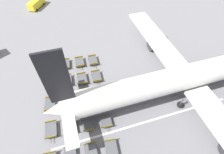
% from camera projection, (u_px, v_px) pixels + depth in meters
% --- Properties ---
extents(ground_plane, '(500.00, 500.00, 0.00)m').
position_uv_depth(ground_plane, '(154.00, 49.00, 36.50)').
color(ground_plane, gray).
extents(airplane, '(42.92, 47.51, 13.11)m').
position_uv_depth(airplane, '(195.00, 75.00, 27.63)').
color(airplane, white).
rests_on(airplane, ground_plane).
extents(service_van, '(5.52, 5.04, 2.03)m').
position_uv_depth(service_van, '(36.00, 3.00, 47.30)').
color(service_van, yellow).
rests_on(service_van, ground_plane).
extents(baggage_dolly_row_near_col_a, '(3.24, 1.95, 0.92)m').
position_uv_depth(baggage_dolly_row_near_col_a, '(51.00, 66.00, 32.53)').
color(baggage_dolly_row_near_col_a, '#515459').
rests_on(baggage_dolly_row_near_col_a, ground_plane).
extents(baggage_dolly_row_near_col_b, '(3.23, 1.92, 0.92)m').
position_uv_depth(baggage_dolly_row_near_col_b, '(51.00, 85.00, 29.67)').
color(baggage_dolly_row_near_col_b, '#515459').
rests_on(baggage_dolly_row_near_col_b, ground_plane).
extents(baggage_dolly_row_near_col_c, '(3.25, 2.12, 0.92)m').
position_uv_depth(baggage_dolly_row_near_col_c, '(50.00, 104.00, 27.11)').
color(baggage_dolly_row_near_col_c, '#515459').
rests_on(baggage_dolly_row_near_col_c, ground_plane).
extents(baggage_dolly_row_near_col_d, '(3.24, 1.96, 0.92)m').
position_uv_depth(baggage_dolly_row_near_col_d, '(51.00, 130.00, 24.37)').
color(baggage_dolly_row_near_col_d, '#515459').
rests_on(baggage_dolly_row_near_col_d, ground_plane).
extents(baggage_dolly_row_mid_a_col_a, '(3.25, 2.09, 0.92)m').
position_uv_depth(baggage_dolly_row_mid_a_col_a, '(65.00, 64.00, 32.87)').
color(baggage_dolly_row_mid_a_col_a, '#515459').
rests_on(baggage_dolly_row_mid_a_col_a, ground_plane).
extents(baggage_dolly_row_mid_a_col_b, '(3.24, 1.96, 0.92)m').
position_uv_depth(baggage_dolly_row_mid_a_col_b, '(67.00, 81.00, 30.25)').
color(baggage_dolly_row_mid_a_col_b, '#515459').
rests_on(baggage_dolly_row_mid_a_col_b, ground_plane).
extents(baggage_dolly_row_mid_a_col_c, '(3.24, 2.04, 0.92)m').
position_uv_depth(baggage_dolly_row_mid_a_col_c, '(68.00, 101.00, 27.44)').
color(baggage_dolly_row_mid_a_col_c, '#515459').
rests_on(baggage_dolly_row_mid_a_col_c, ground_plane).
extents(baggage_dolly_row_mid_a_col_d, '(3.23, 1.92, 0.92)m').
position_uv_depth(baggage_dolly_row_mid_a_col_d, '(70.00, 126.00, 24.71)').
color(baggage_dolly_row_mid_a_col_d, '#515459').
rests_on(baggage_dolly_row_mid_a_col_d, ground_plane).
extents(baggage_dolly_row_mid_b_col_a, '(3.24, 1.95, 0.92)m').
position_uv_depth(baggage_dolly_row_mid_b_col_a, '(80.00, 62.00, 33.23)').
color(baggage_dolly_row_mid_b_col_a, '#515459').
rests_on(baggage_dolly_row_mid_b_col_a, ground_plane).
extents(baggage_dolly_row_mid_b_col_b, '(3.23, 1.92, 0.92)m').
position_uv_depth(baggage_dolly_row_mid_b_col_b, '(82.00, 79.00, 30.47)').
color(baggage_dolly_row_mid_b_col_b, '#515459').
rests_on(baggage_dolly_row_mid_b_col_b, ground_plane).
extents(baggage_dolly_row_mid_b_col_c, '(3.25, 2.13, 0.92)m').
position_uv_depth(baggage_dolly_row_mid_b_col_c, '(84.00, 99.00, 27.71)').
color(baggage_dolly_row_mid_b_col_c, '#515459').
rests_on(baggage_dolly_row_mid_b_col_c, ground_plane).
extents(baggage_dolly_row_mid_b_col_d, '(3.24, 2.00, 0.92)m').
position_uv_depth(baggage_dolly_row_mid_b_col_d, '(88.00, 123.00, 25.03)').
color(baggage_dolly_row_mid_b_col_d, '#515459').
rests_on(baggage_dolly_row_mid_b_col_d, ground_plane).
extents(baggage_dolly_row_mid_b_col_e, '(3.23, 1.92, 0.92)m').
position_uv_depth(baggage_dolly_row_mid_b_col_e, '(91.00, 153.00, 22.33)').
color(baggage_dolly_row_mid_b_col_e, '#515459').
rests_on(baggage_dolly_row_mid_b_col_e, ground_plane).
extents(baggage_dolly_row_far_col_a, '(3.24, 1.95, 0.92)m').
position_uv_depth(baggage_dolly_row_far_col_a, '(93.00, 61.00, 33.53)').
color(baggage_dolly_row_far_col_a, '#515459').
rests_on(baggage_dolly_row_far_col_a, ground_plane).
extents(baggage_dolly_row_far_col_b, '(3.24, 1.97, 0.92)m').
position_uv_depth(baggage_dolly_row_far_col_b, '(96.00, 77.00, 30.85)').
color(baggage_dolly_row_far_col_b, '#515459').
rests_on(baggage_dolly_row_far_col_b, ground_plane).
extents(baggage_dolly_row_far_col_c, '(3.25, 2.10, 0.92)m').
position_uv_depth(baggage_dolly_row_far_col_c, '(101.00, 96.00, 28.14)').
color(baggage_dolly_row_far_col_c, '#515459').
rests_on(baggage_dolly_row_far_col_c, ground_plane).
extents(baggage_dolly_row_far_col_d, '(3.24, 1.99, 0.92)m').
position_uv_depth(baggage_dolly_row_far_col_d, '(106.00, 120.00, 25.37)').
color(baggage_dolly_row_far_col_d, '#515459').
rests_on(baggage_dolly_row_far_col_d, ground_plane).
extents(baggage_dolly_row_far_col_e, '(3.25, 2.06, 0.92)m').
position_uv_depth(baggage_dolly_row_far_col_e, '(112.00, 150.00, 22.59)').
color(baggage_dolly_row_far_col_e, '#515459').
rests_on(baggage_dolly_row_far_col_e, ground_plane).
extents(stand_guidance_stripe, '(3.41, 27.13, 0.01)m').
position_uv_depth(stand_guidance_stripe, '(146.00, 122.00, 25.65)').
color(stand_guidance_stripe, white).
rests_on(stand_guidance_stripe, ground_plane).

